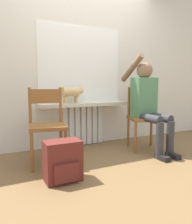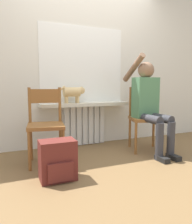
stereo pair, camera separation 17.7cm
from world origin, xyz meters
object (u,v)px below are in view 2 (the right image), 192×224
at_px(chair_left, 46,124).
at_px(person, 149,101).
at_px(cat, 73,92).
at_px(backpack, 58,160).
at_px(chair_right, 145,117).

distance_m(chair_left, person, 1.43).
bearing_deg(cat, person, -33.05).
relative_size(person, backpack, 3.44).
distance_m(person, cat, 1.09).
height_order(chair_right, backpack, chair_right).
relative_size(chair_left, cat, 2.00).
distance_m(chair_left, chair_right, 1.42).
bearing_deg(chair_right, person, -77.79).
bearing_deg(chair_right, backpack, -140.09).
height_order(cat, backpack, cat).
relative_size(cat, backpack, 1.14).
bearing_deg(person, backpack, -162.94).
relative_size(chair_right, person, 0.66).
height_order(person, backpack, person).
xyz_separation_m(chair_left, cat, (0.50, 0.48, 0.36)).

